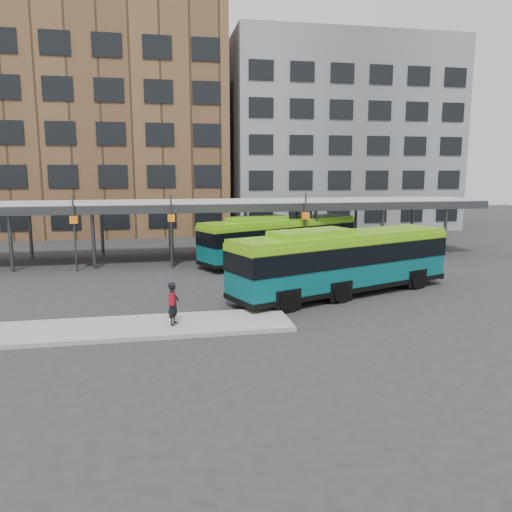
{
  "coord_description": "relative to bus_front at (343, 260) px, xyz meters",
  "views": [
    {
      "loc": [
        -3.68,
        -22.88,
        6.33
      ],
      "look_at": [
        1.29,
        3.02,
        1.8
      ],
      "focal_mm": 35.0,
      "sensor_mm": 36.0,
      "label": 1
    }
  ],
  "objects": [
    {
      "name": "ground",
      "position": [
        -5.44,
        -0.98,
        -1.81
      ],
      "size": [
        120.0,
        120.0,
        0.0
      ],
      "primitive_type": "plane",
      "color": "#28282B",
      "rests_on": "ground"
    },
    {
      "name": "pedestrian",
      "position": [
        -8.72,
        -4.18,
        -0.74
      ],
      "size": [
        0.59,
        0.74,
        1.76
      ],
      "rotation": [
        0.0,
        0.0,
        1.28
      ],
      "color": "black",
      "rests_on": "boarding_island"
    },
    {
      "name": "boarding_island",
      "position": [
        -10.94,
        -3.98,
        -1.72
      ],
      "size": [
        14.0,
        3.0,
        0.18
      ],
      "primitive_type": "cube",
      "color": "gray",
      "rests_on": "ground"
    },
    {
      "name": "bus_front",
      "position": [
        0.0,
        0.0,
        0.0
      ],
      "size": [
        12.72,
        7.03,
        3.47
      ],
      "rotation": [
        0.0,
        0.0,
        0.37
      ],
      "color": "#08545A",
      "rests_on": "ground"
    },
    {
      "name": "canopy",
      "position": [
        -5.5,
        11.89,
        2.1
      ],
      "size": [
        40.0,
        6.53,
        4.8
      ],
      "color": "#999B9E",
      "rests_on": "ground"
    },
    {
      "name": "bus_rear",
      "position": [
        -1.03,
        9.53,
        -0.09
      ],
      "size": [
        11.92,
        7.39,
        3.3
      ],
      "rotation": [
        0.0,
        0.0,
        0.44
      ],
      "color": "#08545A",
      "rests_on": "ground"
    },
    {
      "name": "bike_rack",
      "position": [
        7.51,
        11.11,
        -1.34
      ],
      "size": [
        5.26,
        1.81,
        1.01
      ],
      "color": "slate",
      "rests_on": "ground"
    },
    {
      "name": "building_grey",
      "position": [
        10.56,
        31.02,
        8.19
      ],
      "size": [
        24.0,
        14.0,
        20.0
      ],
      "primitive_type": "cube",
      "color": "slate",
      "rests_on": "ground"
    },
    {
      "name": "building_brick",
      "position": [
        -15.44,
        31.02,
        9.19
      ],
      "size": [
        26.0,
        14.0,
        22.0
      ],
      "primitive_type": "cube",
      "color": "brown",
      "rests_on": "ground"
    }
  ]
}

